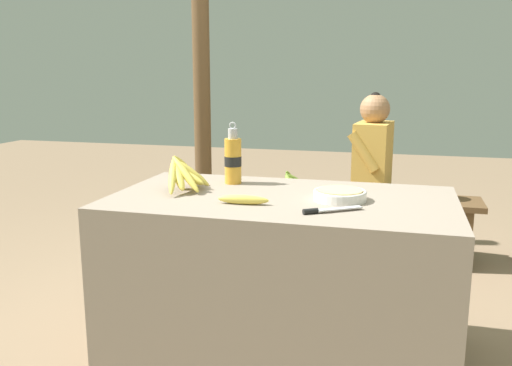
{
  "coord_description": "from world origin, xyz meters",
  "views": [
    {
      "loc": [
        0.45,
        -2.08,
        1.18
      ],
      "look_at": [
        -0.12,
        0.05,
        0.73
      ],
      "focal_mm": 38.0,
      "sensor_mm": 36.0,
      "label": 1
    }
  ],
  "objects_px": {
    "banana_bunch_ripe": "(184,173)",
    "support_post_near": "(202,77)",
    "serving_bowl": "(340,194)",
    "water_bottle": "(233,160)",
    "banana_bunch_green": "(292,181)",
    "loose_banana_front": "(243,200)",
    "knife": "(324,210)",
    "seated_vendor": "(365,165)",
    "wooden_bench": "(352,205)"
  },
  "relations": [
    {
      "from": "water_bottle",
      "to": "support_post_near",
      "type": "height_order",
      "value": "support_post_near"
    },
    {
      "from": "serving_bowl",
      "to": "wooden_bench",
      "type": "relative_size",
      "value": 0.13
    },
    {
      "from": "loose_banana_front",
      "to": "banana_bunch_green",
      "type": "xyz_separation_m",
      "value": [
        -0.11,
        1.53,
        -0.23
      ]
    },
    {
      "from": "seated_vendor",
      "to": "support_post_near",
      "type": "bearing_deg",
      "value": -3.22
    },
    {
      "from": "banana_bunch_ripe",
      "to": "banana_bunch_green",
      "type": "distance_m",
      "value": 1.39
    },
    {
      "from": "banana_bunch_ripe",
      "to": "support_post_near",
      "type": "xyz_separation_m",
      "value": [
        -0.48,
        1.51,
        0.38
      ]
    },
    {
      "from": "loose_banana_front",
      "to": "seated_vendor",
      "type": "relative_size",
      "value": 0.19
    },
    {
      "from": "support_post_near",
      "to": "wooden_bench",
      "type": "bearing_deg",
      "value": -8.85
    },
    {
      "from": "knife",
      "to": "support_post_near",
      "type": "relative_size",
      "value": 0.09
    },
    {
      "from": "seated_vendor",
      "to": "banana_bunch_green",
      "type": "height_order",
      "value": "seated_vendor"
    },
    {
      "from": "banana_bunch_ripe",
      "to": "support_post_near",
      "type": "height_order",
      "value": "support_post_near"
    },
    {
      "from": "water_bottle",
      "to": "banana_bunch_green",
      "type": "distance_m",
      "value": 1.2
    },
    {
      "from": "serving_bowl",
      "to": "support_post_near",
      "type": "distance_m",
      "value": 1.96
    },
    {
      "from": "serving_bowl",
      "to": "water_bottle",
      "type": "relative_size",
      "value": 0.75
    },
    {
      "from": "seated_vendor",
      "to": "wooden_bench",
      "type": "bearing_deg",
      "value": -14.03
    },
    {
      "from": "seated_vendor",
      "to": "banana_bunch_green",
      "type": "bearing_deg",
      "value": 2.67
    },
    {
      "from": "banana_bunch_ripe",
      "to": "banana_bunch_green",
      "type": "relative_size",
      "value": 1.05
    },
    {
      "from": "water_bottle",
      "to": "support_post_near",
      "type": "xyz_separation_m",
      "value": [
        -0.64,
        1.32,
        0.35
      ]
    },
    {
      "from": "banana_bunch_green",
      "to": "support_post_near",
      "type": "relative_size",
      "value": 0.14
    },
    {
      "from": "serving_bowl",
      "to": "loose_banana_front",
      "type": "xyz_separation_m",
      "value": [
        -0.35,
        -0.16,
        -0.01
      ]
    },
    {
      "from": "water_bottle",
      "to": "seated_vendor",
      "type": "relative_size",
      "value": 0.26
    },
    {
      "from": "seated_vendor",
      "to": "knife",
      "type": "bearing_deg",
      "value": 94.73
    },
    {
      "from": "banana_bunch_ripe",
      "to": "water_bottle",
      "type": "height_order",
      "value": "water_bottle"
    },
    {
      "from": "water_bottle",
      "to": "loose_banana_front",
      "type": "xyz_separation_m",
      "value": [
        0.15,
        -0.37,
        -0.09
      ]
    },
    {
      "from": "wooden_bench",
      "to": "seated_vendor",
      "type": "relative_size",
      "value": 1.49
    },
    {
      "from": "knife",
      "to": "water_bottle",
      "type": "bearing_deg",
      "value": 104.26
    },
    {
      "from": "banana_bunch_ripe",
      "to": "loose_banana_front",
      "type": "distance_m",
      "value": 0.37
    },
    {
      "from": "banana_bunch_ripe",
      "to": "loose_banana_front",
      "type": "xyz_separation_m",
      "value": [
        0.32,
        -0.18,
        -0.05
      ]
    },
    {
      "from": "water_bottle",
      "to": "knife",
      "type": "bearing_deg",
      "value": -41.24
    },
    {
      "from": "loose_banana_front",
      "to": "banana_bunch_ripe",
      "type": "bearing_deg",
      "value": 149.96
    },
    {
      "from": "knife",
      "to": "banana_bunch_green",
      "type": "bearing_deg",
      "value": 70.73
    },
    {
      "from": "loose_banana_front",
      "to": "serving_bowl",
      "type": "bearing_deg",
      "value": 24.45
    },
    {
      "from": "loose_banana_front",
      "to": "wooden_bench",
      "type": "bearing_deg",
      "value": 79.29
    },
    {
      "from": "serving_bowl",
      "to": "water_bottle",
      "type": "height_order",
      "value": "water_bottle"
    },
    {
      "from": "wooden_bench",
      "to": "seated_vendor",
      "type": "height_order",
      "value": "seated_vendor"
    },
    {
      "from": "banana_bunch_green",
      "to": "knife",
      "type": "bearing_deg",
      "value": -74.77
    },
    {
      "from": "support_post_near",
      "to": "banana_bunch_green",
      "type": "bearing_deg",
      "value": -13.57
    },
    {
      "from": "banana_bunch_ripe",
      "to": "banana_bunch_green",
      "type": "bearing_deg",
      "value": 81.41
    },
    {
      "from": "serving_bowl",
      "to": "loose_banana_front",
      "type": "distance_m",
      "value": 0.38
    },
    {
      "from": "support_post_near",
      "to": "serving_bowl",
      "type": "bearing_deg",
      "value": -53.3
    },
    {
      "from": "loose_banana_front",
      "to": "knife",
      "type": "distance_m",
      "value": 0.32
    },
    {
      "from": "wooden_bench",
      "to": "support_post_near",
      "type": "distance_m",
      "value": 1.36
    },
    {
      "from": "knife",
      "to": "serving_bowl",
      "type": "bearing_deg",
      "value": 46.51
    },
    {
      "from": "banana_bunch_ripe",
      "to": "seated_vendor",
      "type": "distance_m",
      "value": 1.48
    },
    {
      "from": "loose_banana_front",
      "to": "banana_bunch_green",
      "type": "relative_size",
      "value": 0.63
    },
    {
      "from": "banana_bunch_ripe",
      "to": "serving_bowl",
      "type": "relative_size",
      "value": 1.6
    },
    {
      "from": "serving_bowl",
      "to": "banana_bunch_green",
      "type": "bearing_deg",
      "value": 108.58
    },
    {
      "from": "loose_banana_front",
      "to": "seated_vendor",
      "type": "bearing_deg",
      "value": 76.46
    },
    {
      "from": "knife",
      "to": "seated_vendor",
      "type": "bearing_deg",
      "value": 53.84
    },
    {
      "from": "serving_bowl",
      "to": "support_post_near",
      "type": "bearing_deg",
      "value": 126.7
    }
  ]
}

